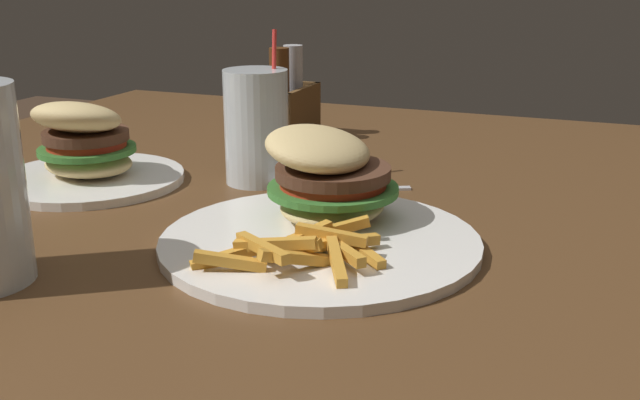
% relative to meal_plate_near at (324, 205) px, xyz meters
% --- Properties ---
extents(dining_table, '(1.22, 1.30, 0.76)m').
position_rel_meal_plate_near_xyz_m(dining_table, '(0.06, 0.03, -0.17)').
color(dining_table, brown).
rests_on(dining_table, ground_plane).
extents(meal_plate_near, '(0.30, 0.30, 0.11)m').
position_rel_meal_plate_near_xyz_m(meal_plate_near, '(0.00, 0.00, 0.00)').
color(meal_plate_near, white).
rests_on(meal_plate_near, dining_table).
extents(juice_glass, '(0.08, 0.08, 0.18)m').
position_rel_meal_plate_near_xyz_m(juice_glass, '(0.15, 0.14, 0.03)').
color(juice_glass, silver).
rests_on(juice_glass, dining_table).
extents(spoon, '(0.09, 0.16, 0.01)m').
position_rel_meal_plate_near_xyz_m(spoon, '(0.13, 0.08, -0.02)').
color(spoon, silver).
rests_on(spoon, dining_table).
extents(meal_plate_far, '(0.22, 0.22, 0.11)m').
position_rel_meal_plate_near_xyz_m(meal_plate_far, '(0.07, 0.33, 0.01)').
color(meal_plate_far, white).
rests_on(meal_plate_far, dining_table).
extents(condiment_caddy, '(0.12, 0.07, 0.14)m').
position_rel_meal_plate_near_xyz_m(condiment_caddy, '(0.37, 0.21, 0.02)').
color(condiment_caddy, brown).
rests_on(condiment_caddy, dining_table).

